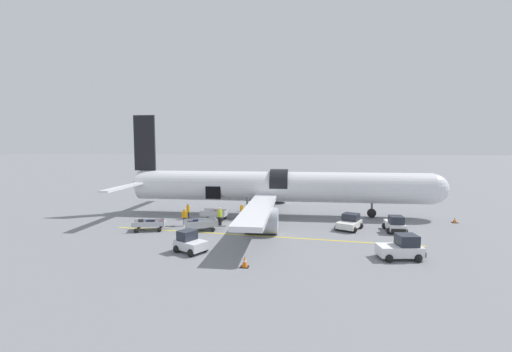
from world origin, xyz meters
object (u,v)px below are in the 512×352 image
baggage_cart_empty (201,225)px  ground_crew_supervisor (242,211)px  airplane (275,188)px  baggage_tug_spare (395,225)px  baggage_tug_rear (190,243)px  baggage_cart_loading (215,215)px  baggage_cart_queued (150,225)px  ground_crew_loader_a (185,217)px  ground_crew_loader_b (220,216)px  baggage_tug_lead (350,223)px  ground_crew_driver (188,211)px  baggage_tug_mid (401,248)px

baggage_cart_empty → ground_crew_supervisor: 5.98m
airplane → baggage_tug_spare: airplane is taller
baggage_tug_rear → baggage_cart_loading: bearing=93.9°
baggage_cart_queued → ground_crew_loader_a: bearing=37.2°
ground_crew_loader_a → ground_crew_supervisor: bearing=34.6°
baggage_tug_spare → ground_crew_loader_b: (-16.65, 0.55, 0.29)m
baggage_tug_spare → baggage_cart_queued: size_ratio=0.76×
baggage_tug_spare → baggage_cart_empty: 18.09m
airplane → baggage_cart_queued: size_ratio=9.31×
baggage_cart_empty → ground_crew_loader_a: ground_crew_loader_a is taller
baggage_tug_rear → ground_crew_loader_b: (0.31, 8.63, 0.29)m
baggage_cart_loading → ground_crew_loader_a: bearing=-130.1°
airplane → baggage_cart_queued: 14.25m
baggage_cart_loading → ground_crew_loader_b: (1.03, -2.16, 0.41)m
baggage_tug_spare → baggage_cart_loading: baggage_tug_spare is taller
baggage_cart_loading → airplane: bearing=29.9°
baggage_tug_lead → ground_crew_driver: 16.92m
baggage_tug_rear → baggage_cart_queued: (-5.83, 5.89, -0.15)m
airplane → baggage_tug_mid: bearing=-54.6°
ground_crew_loader_b → baggage_cart_empty: bearing=-121.2°
airplane → ground_crew_loader_a: (-8.49, -6.35, -2.24)m
baggage_cart_loading → ground_crew_driver: ground_crew_driver is taller
baggage_cart_loading → ground_crew_supervisor: (2.76, 0.71, 0.35)m
baggage_tug_rear → ground_crew_loader_b: size_ratio=1.53×
baggage_tug_mid → baggage_tug_spare: 7.93m
baggage_tug_lead → ground_crew_loader_a: size_ratio=1.91×
baggage_tug_mid → ground_crew_supervisor: bearing=139.9°
baggage_cart_loading → ground_crew_supervisor: size_ratio=2.15×
airplane → ground_crew_driver: size_ratio=21.96×
baggage_cart_loading → ground_crew_loader_a: size_ratio=2.10×
baggage_tug_lead → baggage_cart_queued: bearing=-171.8°
baggage_tug_mid → ground_crew_loader_a: bearing=157.5°
baggage_cart_loading → ground_crew_driver: size_ratio=2.20×
ground_crew_loader_a → ground_crew_driver: ground_crew_loader_a is taller
baggage_cart_loading → baggage_tug_rear: bearing=-86.1°
baggage_tug_lead → ground_crew_supervisor: size_ratio=1.96×
baggage_tug_lead → baggage_tug_spare: 4.05m
baggage_tug_spare → ground_crew_loader_a: (-20.08, -0.14, 0.26)m
baggage_tug_mid → ground_crew_supervisor: 17.35m
baggage_tug_lead → baggage_tug_rear: bearing=-146.4°
ground_crew_loader_a → ground_crew_loader_b: 3.49m
baggage_cart_loading → baggage_cart_queued: baggage_cart_loading is taller
baggage_cart_empty → airplane: bearing=50.9°
ground_crew_loader_a → ground_crew_driver: 3.20m
baggage_tug_rear → baggage_cart_empty: (-1.05, 6.39, -0.17)m
airplane → ground_crew_supervisor: bearing=-140.0°
ground_crew_driver → ground_crew_supervisor: size_ratio=0.97×
baggage_cart_queued → ground_crew_loader_b: bearing=24.1°
ground_crew_loader_b → ground_crew_supervisor: ground_crew_loader_b is taller
baggage_cart_queued → ground_crew_supervisor: 9.66m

